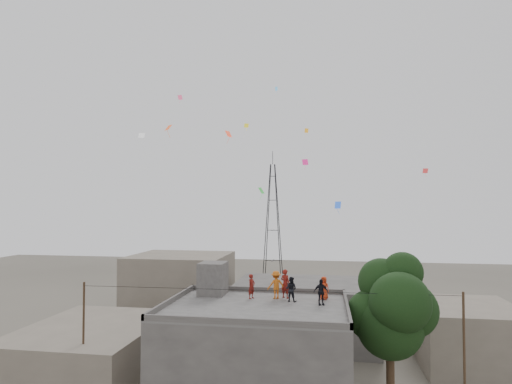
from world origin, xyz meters
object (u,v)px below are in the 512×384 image
at_px(stair_head_box, 213,278).
at_px(person_red_adult, 285,284).
at_px(transmission_tower, 273,224).
at_px(person_dark_adult, 321,292).
at_px(tree, 393,308).

distance_m(stair_head_box, person_red_adult, 4.60).
height_order(stair_head_box, transmission_tower, transmission_tower).
xyz_separation_m(person_red_adult, person_dark_adult, (2.13, -1.49, -0.15)).
relative_size(stair_head_box, person_red_adult, 1.16).
distance_m(stair_head_box, transmission_tower, 37.46).
bearing_deg(stair_head_box, transmission_tower, 91.23).
bearing_deg(stair_head_box, person_dark_adult, -15.10).
bearing_deg(stair_head_box, person_red_adult, -3.99).
relative_size(stair_head_box, transmission_tower, 0.10).
relative_size(person_red_adult, person_dark_adult, 1.20).
height_order(person_red_adult, person_dark_adult, person_red_adult).
bearing_deg(tree, person_dark_adult, 177.16).
height_order(stair_head_box, person_dark_adult, stair_head_box).
bearing_deg(tree, person_red_adult, 164.26).
height_order(stair_head_box, person_red_adult, stair_head_box).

